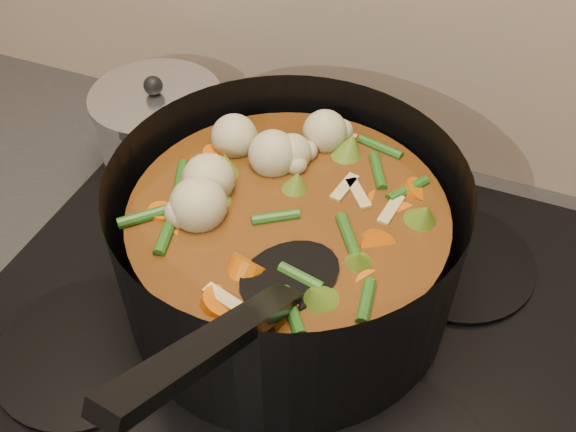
% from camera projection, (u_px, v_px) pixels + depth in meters
% --- Properties ---
extents(stovetop, '(0.62, 0.54, 0.03)m').
position_uv_depth(stovetop, '(281.00, 308.00, 0.70)').
color(stovetop, black).
rests_on(stovetop, counter).
extents(stockpot, '(0.43, 0.51, 0.25)m').
position_uv_depth(stockpot, '(288.00, 245.00, 0.64)').
color(stockpot, black).
rests_on(stockpot, stovetop).
extents(saucepan, '(0.16, 0.16, 0.13)m').
position_uv_depth(saucepan, '(161.00, 129.00, 0.82)').
color(saucepan, silver).
rests_on(saucepan, stovetop).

